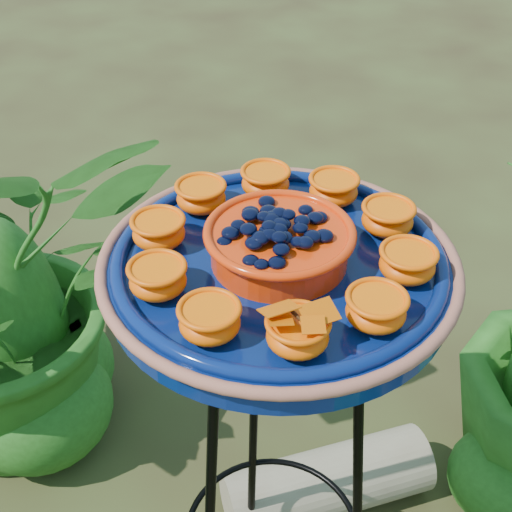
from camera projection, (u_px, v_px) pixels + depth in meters
name	position (u px, v px, depth m)	size (l,w,h in m)	color
tripod_stand	(274.00, 452.00, 1.25)	(0.45, 0.45, 0.96)	black
feeder_dish	(279.00, 261.00, 1.00)	(0.63, 0.63, 0.11)	#071954
driftwood_log	(327.00, 482.00, 1.78)	(0.17, 0.17, 0.52)	gray
shrub_back_left	(2.00, 284.00, 1.79)	(0.86, 0.75, 0.96)	#1F4F15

